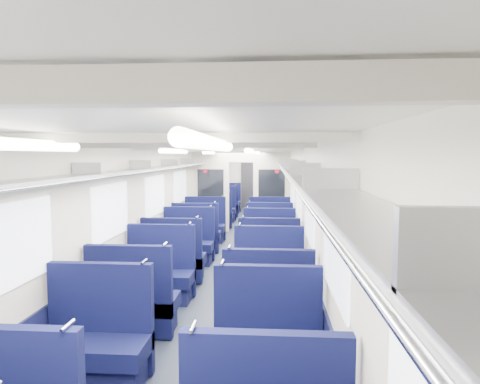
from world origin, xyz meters
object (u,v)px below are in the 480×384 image
object	(u,v)px
seat_12	(174,261)
seat_26	(227,203)
seat_8	(133,305)
seat_19	(270,228)
seat_23	(270,211)
seat_17	(270,235)
seat_24	(224,207)
seat_21	(270,216)
seat_13	(269,261)
seat_25	(270,207)
seat_6	(96,345)
seat_11	(269,279)
seat_9	(268,311)
seat_7	(267,350)
seat_14	(188,245)
seat_15	(269,248)
seat_18	(205,227)
seat_20	(215,216)
end_door	(250,184)
seat_27	(270,203)
seat_22	(220,210)
seat_16	(196,236)
seat_10	(160,276)
bulkhead	(241,189)

from	to	relation	value
seat_12	seat_26	world-z (taller)	same
seat_12	seat_26	size ratio (longest dim) A/B	1.00
seat_8	seat_19	size ratio (longest dim) A/B	1.00
seat_8	seat_23	world-z (taller)	same
seat_17	seat_23	xyz separation A→B (m)	(0.00, 4.35, 0.00)
seat_17	seat_24	bearing A→B (deg)	107.22
seat_17	seat_21	xyz separation A→B (m)	(0.00, 3.16, 0.00)
seat_13	seat_25	bearing A→B (deg)	90.00
seat_19	seat_23	world-z (taller)	same
seat_6	seat_25	bearing A→B (deg)	81.55
seat_13	seat_26	xyz separation A→B (m)	(-1.66, 8.89, 0.00)
seat_6	seat_11	world-z (taller)	same
seat_17	seat_9	bearing A→B (deg)	-90.00
seat_7	seat_13	world-z (taller)	same
seat_11	seat_17	size ratio (longest dim) A/B	1.00
seat_21	seat_14	bearing A→B (deg)	-110.76
seat_15	seat_18	world-z (taller)	same
seat_21	seat_13	bearing A→B (deg)	-90.00
seat_17	seat_11	bearing A→B (deg)	-90.00
seat_8	seat_26	size ratio (longest dim) A/B	1.00
seat_11	seat_20	xyz separation A→B (m)	(-1.66, 6.53, 0.00)
seat_17	seat_20	world-z (taller)	same
end_door	seat_9	bearing A→B (deg)	-86.26
seat_27	seat_20	bearing A→B (deg)	-114.88
seat_7	seat_11	xyz separation A→B (m)	(0.00, 2.32, 0.00)
seat_9	seat_21	world-z (taller)	same
seat_18	seat_22	xyz separation A→B (m)	(0.00, 3.38, 0.00)
seat_14	seat_21	xyz separation A→B (m)	(1.66, 4.38, 0.00)
seat_21	seat_23	world-z (taller)	same
seat_17	seat_27	xyz separation A→B (m)	(0.00, 6.62, 0.00)
seat_8	seat_27	world-z (taller)	same
seat_23	seat_14	bearing A→B (deg)	-106.61
seat_16	seat_24	distance (m)	5.58
seat_22	seat_7	bearing A→B (deg)	-80.72
seat_24	seat_19	bearing A→B (deg)	-68.99
seat_12	seat_13	xyz separation A→B (m)	(1.66, 0.13, 0.00)
seat_10	seat_16	bearing A→B (deg)	90.00
seat_16	end_door	bearing A→B (deg)	84.18
seat_8	seat_17	world-z (taller)	same
seat_14	bulkhead	bearing A→B (deg)	77.33
seat_20	seat_18	bearing A→B (deg)	-90.00
seat_26	seat_27	size ratio (longest dim) A/B	1.00
end_door	seat_13	distance (m)	10.34
end_door	seat_16	world-z (taller)	end_door
seat_13	seat_27	size ratio (longest dim) A/B	1.00
end_door	seat_10	xyz separation A→B (m)	(-0.83, -11.37, -0.64)
seat_18	seat_12	bearing A→B (deg)	-90.00
end_door	seat_19	distance (m)	6.95
seat_13	seat_15	xyz separation A→B (m)	(0.00, 1.06, 0.00)
seat_12	seat_18	size ratio (longest dim) A/B	1.00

